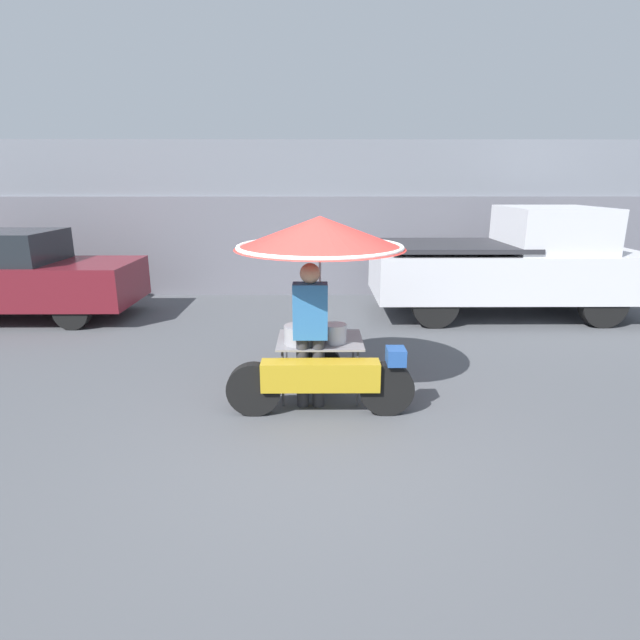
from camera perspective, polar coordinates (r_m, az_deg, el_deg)
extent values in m
plane|color=#4C4F54|center=(5.19, -0.02, -13.27)|extent=(36.00, 36.00, 0.00)
cube|color=gray|center=(12.17, -0.30, 11.71)|extent=(28.00, 2.00, 3.35)
cube|color=slate|center=(11.20, -0.28, 8.36)|extent=(23.80, 0.06, 2.18)
cylinder|color=black|center=(5.59, 7.63, -7.79)|extent=(0.60, 0.14, 0.60)
cylinder|color=black|center=(5.58, -7.56, -7.84)|extent=(0.60, 0.14, 0.60)
cube|color=#B7931E|center=(5.47, 0.04, -6.34)|extent=(1.29, 0.24, 0.32)
cube|color=#234C93|center=(5.46, 8.67, -4.11)|extent=(0.20, 0.24, 0.18)
cylinder|color=black|center=(6.29, -0.02, -5.22)|extent=(0.54, 0.14, 0.54)
cylinder|color=#515156|center=(5.73, 4.32, -6.65)|extent=(0.03, 0.03, 0.68)
cylinder|color=#515156|center=(6.38, 3.82, -4.30)|extent=(0.03, 0.03, 0.68)
cylinder|color=#515156|center=(5.73, -4.28, -6.68)|extent=(0.03, 0.03, 0.68)
cylinder|color=#515156|center=(6.37, -3.88, -4.32)|extent=(0.03, 0.03, 0.68)
cube|color=gray|center=(5.92, 0.00, -2.29)|extent=(1.00, 0.81, 0.02)
cylinder|color=#B2B2B7|center=(5.77, 0.00, 2.88)|extent=(0.03, 0.03, 1.07)
cone|color=red|center=(5.66, 0.00, 9.98)|extent=(1.94, 1.94, 0.36)
torus|color=white|center=(5.68, 0.00, 8.37)|extent=(1.89, 1.89, 0.05)
cylinder|color=#939399|center=(5.75, -2.24, -1.65)|extent=(0.38, 0.38, 0.21)
cylinder|color=#B7B7BC|center=(5.77, 1.75, -1.54)|extent=(0.26, 0.26, 0.22)
cylinder|color=#939399|center=(6.06, -0.49, -1.38)|extent=(0.21, 0.21, 0.08)
cylinder|color=#2D2D33|center=(5.70, -2.00, -5.97)|extent=(0.14, 0.14, 0.82)
cylinder|color=#2D2D33|center=(5.70, -0.18, -5.96)|extent=(0.14, 0.14, 0.82)
cube|color=teal|center=(5.47, -1.13, 1.04)|extent=(0.38, 0.22, 0.62)
sphere|color=tan|center=(5.38, -1.15, 5.36)|extent=(0.22, 0.22, 0.22)
cylinder|color=black|center=(9.68, -26.49, 0.80)|extent=(0.60, 0.20, 0.60)
cylinder|color=black|center=(10.99, -23.23, 2.78)|extent=(0.60, 0.20, 0.60)
cube|color=maroon|center=(10.92, -31.78, 3.66)|extent=(4.56, 1.74, 0.76)
cylinder|color=black|center=(10.10, 29.65, 1.52)|extent=(0.80, 0.24, 0.80)
cylinder|color=black|center=(11.52, 25.67, 3.55)|extent=(0.80, 0.24, 0.80)
cylinder|color=black|center=(8.99, 13.00, 1.67)|extent=(0.80, 0.24, 0.80)
cylinder|color=black|center=(10.56, 10.99, 3.84)|extent=(0.80, 0.24, 0.80)
cube|color=silver|center=(10.11, 20.34, 5.07)|extent=(4.96, 1.94, 0.84)
cube|color=silver|center=(10.32, 24.95, 9.41)|extent=(1.69, 1.79, 0.80)
cube|color=#2D2D33|center=(9.73, 15.11, 8.24)|extent=(2.58, 1.86, 0.08)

